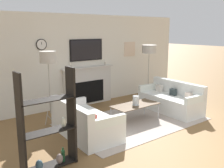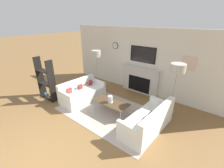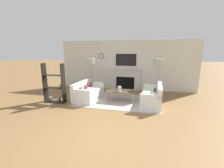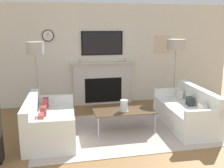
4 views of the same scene
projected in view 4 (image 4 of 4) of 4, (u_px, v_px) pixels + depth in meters
fireplace_wall at (102, 59)px, 7.14m from camera, size 7.53×0.28×2.70m
area_rug at (121, 131)px, 5.36m from camera, size 3.47×2.18×0.01m
couch_left at (49, 123)px, 5.00m from camera, size 0.96×1.73×0.78m
couch_right at (186, 112)px, 5.59m from camera, size 0.88×1.87×0.83m
coffee_table at (124, 112)px, 5.28m from camera, size 1.22×0.58×0.44m
hurricane_candle at (124, 106)px, 5.22m from camera, size 0.18×0.18×0.23m
floor_lamp_left at (35, 49)px, 5.75m from camera, size 0.38×0.38×1.77m
floor_lamp_right at (176, 45)px, 6.44m from camera, size 0.45×0.45×1.80m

